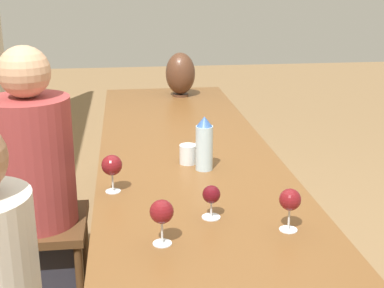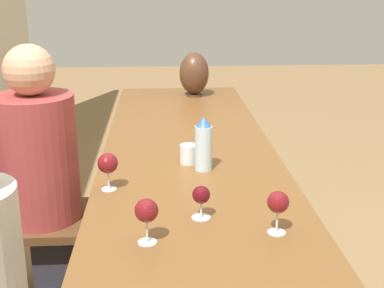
# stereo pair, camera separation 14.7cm
# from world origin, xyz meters

# --- Properties ---
(dining_table) EXTENTS (3.13, 0.81, 0.76)m
(dining_table) POSITION_xyz_m (0.00, 0.00, 0.69)
(dining_table) COLOR brown
(dining_table) RESTS_ON ground_plane
(water_bottle) EXTENTS (0.07, 0.07, 0.23)m
(water_bottle) POSITION_xyz_m (-0.13, -0.05, 0.87)
(water_bottle) COLOR silver
(water_bottle) RESTS_ON dining_table
(water_tumbler) EXTENTS (0.08, 0.08, 0.08)m
(water_tumbler) POSITION_xyz_m (-0.05, 0.01, 0.80)
(water_tumbler) COLOR silver
(water_tumbler) RESTS_ON dining_table
(vase) EXTENTS (0.20, 0.20, 0.30)m
(vase) POSITION_xyz_m (1.30, -0.10, 0.91)
(vase) COLOR #4C2D1E
(vase) RESTS_ON dining_table
(wine_glass_0) EXTENTS (0.07, 0.07, 0.15)m
(wine_glass_0) POSITION_xyz_m (-0.77, 0.18, 0.86)
(wine_glass_0) COLOR silver
(wine_glass_0) RESTS_ON dining_table
(wine_glass_1) EXTENTS (0.07, 0.07, 0.14)m
(wine_glass_1) POSITION_xyz_m (-0.73, -0.24, 0.86)
(wine_glass_1) COLOR silver
(wine_glass_1) RESTS_ON dining_table
(wine_glass_2) EXTENTS (0.08, 0.08, 0.15)m
(wine_glass_2) POSITION_xyz_m (-0.33, 0.34, 0.86)
(wine_glass_2) COLOR silver
(wine_glass_2) RESTS_ON dining_table
(wine_glass_4) EXTENTS (0.07, 0.07, 0.12)m
(wine_glass_4) POSITION_xyz_m (-0.61, -0.00, 0.84)
(wine_glass_4) COLOR silver
(wine_glass_4) RESTS_ON dining_table
(chair_far) EXTENTS (0.44, 0.44, 0.95)m
(chair_far) POSITION_xyz_m (0.09, 0.78, 0.50)
(chair_far) COLOR brown
(chair_far) RESTS_ON ground_plane
(person_far) EXTENTS (0.37, 0.37, 1.27)m
(person_far) POSITION_xyz_m (0.09, 0.69, 0.67)
(person_far) COLOR #2D2D38
(person_far) RESTS_ON ground_plane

